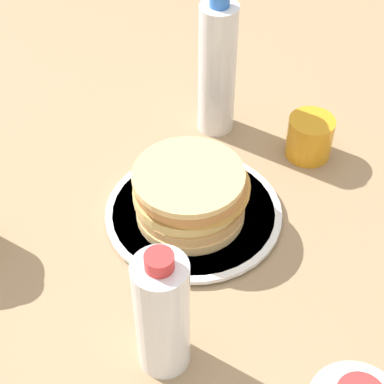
% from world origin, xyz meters
% --- Properties ---
extents(ground_plane, '(4.00, 4.00, 0.00)m').
position_xyz_m(ground_plane, '(0.00, 0.00, 0.00)').
color(ground_plane, '#9E7F5B').
extents(plate, '(0.26, 0.26, 0.01)m').
position_xyz_m(plate, '(0.00, -0.01, 0.01)').
color(plate, white).
rests_on(plate, ground_plane).
extents(pancake_stack, '(0.17, 0.17, 0.08)m').
position_xyz_m(pancake_stack, '(0.01, -0.01, 0.05)').
color(pancake_stack, '#DEB474').
rests_on(pancake_stack, plate).
extents(juice_glass, '(0.07, 0.07, 0.07)m').
position_xyz_m(juice_glass, '(-0.23, 0.05, 0.03)').
color(juice_glass, orange).
rests_on(juice_glass, ground_plane).
extents(water_bottle_near, '(0.06, 0.06, 0.19)m').
position_xyz_m(water_bottle_near, '(0.21, 0.11, 0.09)').
color(water_bottle_near, white).
rests_on(water_bottle_near, ground_plane).
extents(water_bottle_far, '(0.06, 0.06, 0.24)m').
position_xyz_m(water_bottle_far, '(-0.19, -0.11, 0.12)').
color(water_bottle_far, white).
rests_on(water_bottle_far, ground_plane).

